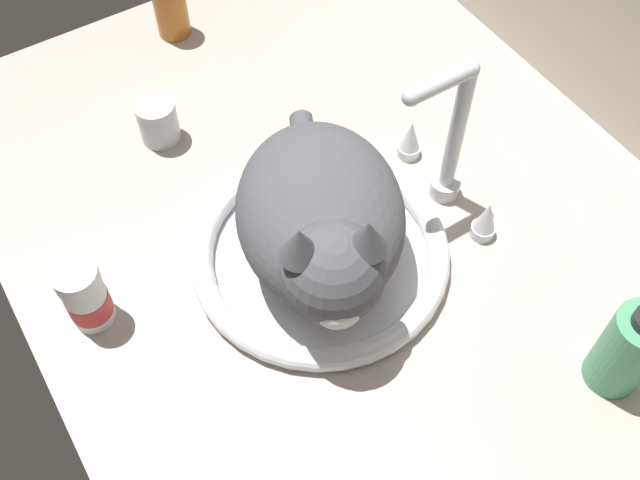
# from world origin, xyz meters

# --- Properties ---
(countertop) EXTENTS (1.22, 0.82, 0.03)m
(countertop) POSITION_xyz_m (0.00, 0.00, 0.01)
(countertop) COLOR #ADA399
(countertop) RESTS_ON ground
(sink_basin) EXTENTS (0.33, 0.33, 0.03)m
(sink_basin) POSITION_xyz_m (-0.03, -0.05, 0.04)
(sink_basin) COLOR white
(sink_basin) RESTS_ON countertop
(faucet) EXTENTS (0.19, 0.11, 0.23)m
(faucet) POSITION_xyz_m (-0.03, 0.14, 0.12)
(faucet) COLOR silver
(faucet) RESTS_ON countertop
(cat) EXTENTS (0.35, 0.29, 0.18)m
(cat) POSITION_xyz_m (-0.01, -0.06, 0.13)
(cat) COLOR #4C4C51
(cat) RESTS_ON sink_basin
(pill_bottle) EXTENTS (0.05, 0.05, 0.10)m
(pill_bottle) POSITION_xyz_m (-0.11, -0.33, 0.08)
(pill_bottle) COLOR white
(pill_bottle) RESTS_ON countertop
(soap_pump_bottle) EXTENTS (0.06, 0.06, 0.18)m
(soap_pump_bottle) POSITION_xyz_m (0.28, 0.14, 0.10)
(soap_pump_bottle) COLOR #4C9E70
(soap_pump_bottle) RESTS_ON countertop
(amber_bottle) EXTENTS (0.05, 0.05, 0.12)m
(amber_bottle) POSITION_xyz_m (-0.52, -0.02, 0.08)
(amber_bottle) COLOR #B2661E
(amber_bottle) RESTS_ON countertop
(metal_jar) EXTENTS (0.06, 0.06, 0.07)m
(metal_jar) POSITION_xyz_m (-0.33, -0.13, 0.06)
(metal_jar) COLOR #B2B5BA
(metal_jar) RESTS_ON countertop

